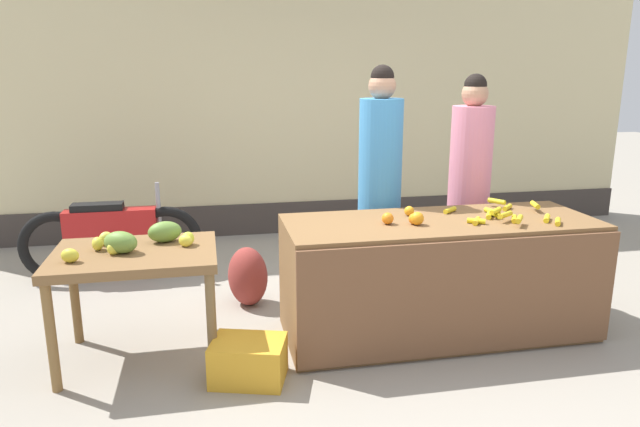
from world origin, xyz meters
TOP-DOWN VIEW (x-y plane):
  - ground_plane at (0.00, 0.00)m, footprint 24.00×24.00m
  - market_wall_back at (0.00, 2.94)m, footprint 8.20×0.23m
  - fruit_stall_counter at (0.52, -0.01)m, footprint 2.18×0.83m
  - side_table_wooden at (-1.54, 0.00)m, footprint 1.02×0.75m
  - banana_bunch_pile at (0.98, -0.03)m, footprint 0.73×0.67m
  - orange_pile at (0.26, -0.03)m, footprint 0.30×0.33m
  - mango_papaya_pile at (-1.52, 0.05)m, footprint 0.80×0.47m
  - vendor_woman_blue_shirt at (0.27, 0.65)m, footprint 0.34×0.34m
  - vendor_woman_pink_shirt at (1.05, 0.68)m, footprint 0.34×0.34m
  - parked_motorcycle at (-1.94, 1.63)m, footprint 1.60×0.18m
  - produce_crate at (-0.87, -0.42)m, footprint 0.51×0.43m
  - produce_sack at (-0.78, 0.76)m, footprint 0.43×0.46m

SIDE VIEW (x-z plane):
  - ground_plane at x=0.00m, z-range 0.00..0.00m
  - produce_crate at x=-0.87m, z-range 0.00..0.26m
  - produce_sack at x=-0.78m, z-range 0.00..0.48m
  - parked_motorcycle at x=-1.94m, z-range -0.04..0.84m
  - fruit_stall_counter at x=0.52m, z-range 0.00..0.84m
  - side_table_wooden at x=-1.54m, z-range 0.28..1.02m
  - mango_papaya_pile at x=-1.52m, z-range 0.73..0.87m
  - banana_bunch_pile at x=0.98m, z-range 0.84..0.90m
  - orange_pile at x=0.26m, z-range 0.84..0.93m
  - vendor_woman_pink_shirt at x=1.05m, z-range 0.01..1.84m
  - vendor_woman_blue_shirt at x=0.27m, z-range 0.01..1.91m
  - market_wall_back at x=0.00m, z-range -0.03..3.27m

